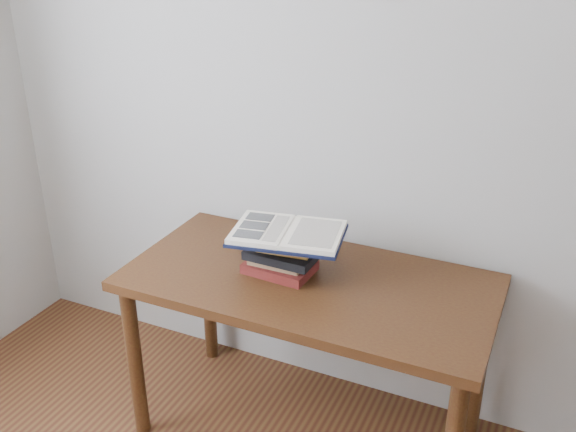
% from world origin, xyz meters
% --- Properties ---
extents(desk, '(1.37, 0.68, 0.73)m').
position_xyz_m(desk, '(-0.08, 1.38, 0.63)').
color(desk, '#432A10').
rests_on(desk, ground).
extents(book_stack, '(0.28, 0.19, 0.16)m').
position_xyz_m(book_stack, '(-0.19, 1.38, 0.80)').
color(book_stack, maroon).
rests_on(book_stack, desk).
extents(open_book, '(0.45, 0.35, 0.03)m').
position_xyz_m(open_book, '(-0.17, 1.38, 0.90)').
color(open_book, black).
rests_on(open_book, book_stack).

